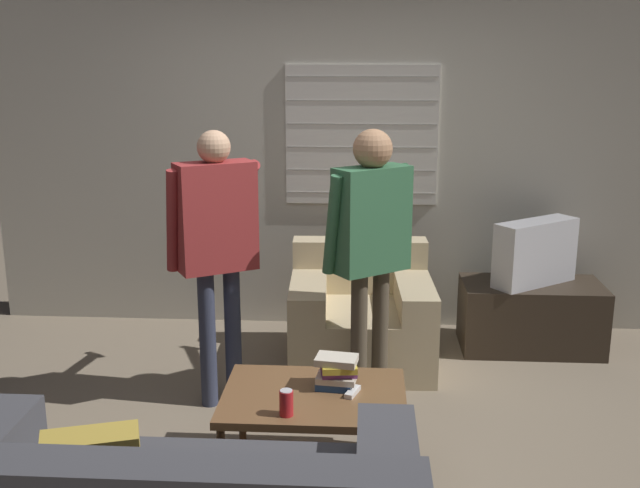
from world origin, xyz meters
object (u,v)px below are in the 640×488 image
Objects in this scene: armchair_beige at (361,318)px; person_left_standing at (216,235)px; soda_can at (286,403)px; person_right_standing at (370,231)px; book_stack at (337,371)px; spare_remote at (353,392)px; tv at (535,252)px; coffee_table at (314,401)px.

person_left_standing is at bearing 36.92° from armchair_beige.
person_left_standing is at bearing 116.58° from soda_can.
person_right_standing reaches higher than book_stack.
person_right_standing reaches higher than spare_remote.
tv is at bearing -4.48° from person_left_standing.
armchair_beige is 0.97m from person_right_standing.
armchair_beige reaches higher than coffee_table.
coffee_table is 1.14m from person_right_standing.
person_left_standing is at bearing 135.96° from book_stack.
person_right_standing reaches higher than person_left_standing.
coffee_table is 1.41× the size of tv.
person_right_standing reaches higher than armchair_beige.
person_left_standing is at bearing -10.79° from tv.
person_left_standing is 13.22× the size of soda_can.
book_stack is at bearing 55.03° from soda_can.
person_left_standing reaches higher than spare_remote.
soda_can is 0.39m from spare_remote.
person_right_standing is (-1.17, -0.89, 0.35)m from tv.
coffee_table is 2.32m from tv.
book_stack is (-0.16, -0.81, -0.54)m from person_right_standing.
coffee_table is 6.69× the size of spare_remote.
armchair_beige is at bearing 58.34° from person_right_standing.
book_stack is (0.74, -0.71, -0.53)m from person_left_standing.
soda_can is at bearing -115.43° from coffee_table.
armchair_beige is 1.77m from soda_can.
tv is at bearing 0.66° from person_right_standing.
person_left_standing is 1.15m from book_stack.
armchair_beige is 1.55× the size of tv.
person_right_standing is at bearing 71.27° from soda_can.
person_left_standing is (-0.63, 0.79, 0.65)m from coffee_table.
spare_remote is (0.30, 0.24, -0.05)m from soda_can.
tv is 4.73× the size of spare_remote.
coffee_table is 0.28m from soda_can.
person_right_standing reaches higher than soda_can.
armchair_beige is 1.51m from coffee_table.
armchair_beige is 1.32m from person_left_standing.
person_right_standing is (0.90, 0.10, 0.01)m from person_left_standing.
tv is at bearing -168.91° from armchair_beige.
soda_can reaches higher than coffee_table.
coffee_table is 0.19m from book_stack.
person_left_standing reaches higher than soda_can.
tv is at bearing 74.36° from spare_remote.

